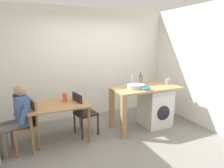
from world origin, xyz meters
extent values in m
plane|color=slate|center=(0.00, 0.00, 0.00)|extent=(5.46, 5.46, 0.00)
cube|color=silver|center=(0.00, 1.75, 1.35)|extent=(4.60, 0.10, 2.70)
cube|color=silver|center=(2.15, 0.00, 1.35)|extent=(0.10, 3.80, 2.70)
cube|color=#9E7042|center=(-0.97, 0.63, 0.72)|extent=(1.10, 0.76, 0.03)
cylinder|color=brown|center=(-1.47, 0.30, 0.35)|extent=(0.05, 0.05, 0.71)
cylinder|color=brown|center=(-0.47, 0.30, 0.35)|extent=(0.05, 0.05, 0.71)
cylinder|color=brown|center=(-1.47, 0.96, 0.35)|extent=(0.05, 0.05, 0.71)
cylinder|color=brown|center=(-0.47, 0.96, 0.35)|extent=(0.05, 0.05, 0.71)
cube|color=olive|center=(-1.59, 0.53, 0.45)|extent=(0.48, 0.48, 0.04)
cube|color=olive|center=(-1.41, 0.57, 0.68)|extent=(0.12, 0.38, 0.45)
cylinder|color=olive|center=(-1.72, 0.32, 0.23)|extent=(0.04, 0.04, 0.45)
cylinder|color=olive|center=(-1.80, 0.67, 0.23)|extent=(0.04, 0.04, 0.45)
cylinder|color=olive|center=(-1.37, 0.40, 0.23)|extent=(0.04, 0.04, 0.45)
cylinder|color=olive|center=(-1.45, 0.75, 0.23)|extent=(0.04, 0.04, 0.45)
cube|color=black|center=(-0.42, 0.68, 0.45)|extent=(0.47, 0.47, 0.04)
cube|color=black|center=(-0.59, 0.65, 0.68)|extent=(0.11, 0.38, 0.45)
cylinder|color=black|center=(-0.27, 0.89, 0.23)|extent=(0.04, 0.04, 0.45)
cylinder|color=black|center=(-0.20, 0.54, 0.23)|extent=(0.04, 0.04, 0.45)
cylinder|color=black|center=(-0.63, 0.82, 0.23)|extent=(0.04, 0.04, 0.45)
cylinder|color=black|center=(-0.56, 0.47, 0.23)|extent=(0.04, 0.04, 0.45)
cylinder|color=#595651|center=(-1.90, 0.37, 0.23)|extent=(0.11, 0.11, 0.45)
cylinder|color=#595651|center=(-1.94, 0.54, 0.23)|extent=(0.11, 0.11, 0.45)
cylinder|color=#595651|center=(-1.74, 0.40, 0.50)|extent=(0.42, 0.23, 0.14)
cylinder|color=#595651|center=(-1.78, 0.58, 0.50)|extent=(0.42, 0.23, 0.14)
cube|color=#3F598C|center=(-1.59, 0.53, 0.75)|extent=(0.27, 0.38, 0.52)
cylinder|color=#3F598C|center=(-1.56, 0.32, 0.74)|extent=(0.20, 0.13, 0.31)
cylinder|color=#3F598C|center=(-1.65, 0.73, 0.74)|extent=(0.20, 0.13, 0.31)
sphere|color=#A57A5B|center=(-1.59, 0.53, 1.09)|extent=(0.21, 0.21, 0.21)
sphere|color=black|center=(-1.64, 0.52, 1.01)|extent=(0.12, 0.12, 0.12)
cube|color=tan|center=(0.91, 0.49, 0.90)|extent=(1.50, 0.68, 0.04)
cube|color=#A07749|center=(0.21, 0.20, 0.44)|extent=(0.10, 0.10, 0.88)
cube|color=#A07749|center=(0.21, 0.78, 0.44)|extent=(0.10, 0.10, 0.88)
cube|color=silver|center=(1.17, 0.49, 0.43)|extent=(0.60, 0.60, 0.86)
cylinder|color=black|center=(1.17, 0.18, 0.39)|extent=(0.32, 0.02, 0.32)
cube|color=#B2B2B7|center=(1.17, 0.19, 0.80)|extent=(0.54, 0.01, 0.08)
cylinder|color=#9EA0A5|center=(0.65, 0.49, 0.97)|extent=(0.38, 0.38, 0.09)
cylinder|color=#B2B2B7|center=(0.65, 0.67, 1.06)|extent=(0.02, 0.02, 0.28)
cylinder|color=brown|center=(0.83, 0.60, 1.02)|extent=(0.06, 0.06, 0.19)
cone|color=brown|center=(0.83, 0.60, 1.14)|extent=(0.06, 0.06, 0.05)
cylinder|color=#262626|center=(0.83, 0.60, 1.17)|extent=(0.03, 0.03, 0.02)
cylinder|color=navy|center=(0.94, 0.76, 1.02)|extent=(0.07, 0.07, 0.20)
cone|color=navy|center=(0.94, 0.76, 1.15)|extent=(0.07, 0.07, 0.06)
cylinder|color=#262626|center=(0.94, 0.76, 1.19)|extent=(0.03, 0.03, 0.02)
cylinder|color=teal|center=(0.76, 0.29, 0.95)|extent=(0.21, 0.21, 0.06)
cylinder|color=#1E546B|center=(0.76, 0.29, 0.96)|extent=(0.17, 0.17, 0.03)
cylinder|color=gray|center=(1.54, 0.54, 0.99)|extent=(0.11, 0.11, 0.13)
cylinder|color=#99724C|center=(1.52, 0.55, 1.13)|extent=(0.01, 0.04, 0.18)
cylinder|color=#99724C|center=(1.56, 0.52, 1.13)|extent=(0.01, 0.05, 0.18)
cylinder|color=#D84C38|center=(-0.82, 0.73, 0.83)|extent=(0.09, 0.09, 0.19)
cube|color=#B2B2B7|center=(0.86, 0.39, 0.92)|extent=(0.15, 0.06, 0.01)
cube|color=#262628|center=(0.86, 0.39, 0.92)|extent=(0.15, 0.06, 0.01)
camera|label=1|loc=(-1.45, -3.00, 1.91)|focal=31.20mm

